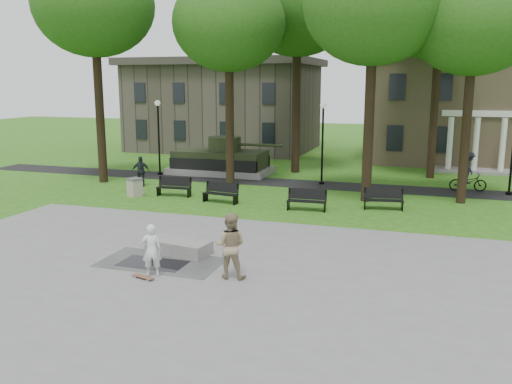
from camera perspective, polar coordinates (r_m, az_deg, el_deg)
ground at (r=20.33m, az=-1.31°, el=-5.18°), size 120.00×120.00×0.00m
plaza at (r=15.95m, az=-7.35°, el=-10.01°), size 22.00×16.00×0.02m
footpath at (r=31.59m, az=5.91°, el=0.80°), size 44.00×2.60×0.01m
building_right at (r=44.53m, az=22.85°, el=8.69°), size 17.00×12.00×8.60m
building_left at (r=48.20m, az=-3.27°, el=8.81°), size 15.00×10.00×7.20m
tree_0 at (r=33.28m, az=-16.71°, el=18.28°), size 6.80×6.80×12.97m
tree_1 at (r=31.04m, az=-2.88°, el=17.25°), size 6.20×6.20×11.63m
tree_2 at (r=27.26m, az=12.28°, el=18.59°), size 6.60×6.60×12.16m
tree_3 at (r=28.05m, az=22.01°, el=16.35°), size 6.00×6.00×11.19m
tree_4 at (r=35.69m, az=4.39°, el=18.80°), size 7.20×7.20×13.50m
tree_5 at (r=35.08m, az=18.85°, el=17.18°), size 6.40×6.40×12.44m
lamp_left at (r=34.94m, az=-10.22°, el=6.32°), size 0.36×0.36×4.73m
lamp_mid at (r=31.39m, az=7.03°, el=5.85°), size 0.36×0.36×4.73m
tank_monument at (r=35.20m, az=-3.70°, el=3.34°), size 7.45×3.40×2.40m
puddle at (r=18.13m, az=-10.81°, el=-7.40°), size 2.20×1.20×0.00m
concrete_block at (r=19.00m, az=-8.12°, el=-5.72°), size 2.33×1.33×0.45m
skateboard at (r=16.85m, az=-11.80°, el=-8.80°), size 0.80×0.41×0.07m
skateboarder at (r=16.77m, az=-10.93°, el=-6.04°), size 0.70×0.60×1.64m
friend_watching at (r=16.32m, az=-2.73°, el=-5.66°), size 1.05×0.86×2.00m
pedestrian_walker at (r=31.51m, az=-12.06°, el=2.16°), size 1.09×0.79×1.72m
cyclist at (r=31.52m, az=21.46°, el=1.65°), size 2.04×1.19×2.16m
park_bench_0 at (r=28.48m, az=-8.57°, el=0.62°), size 1.83×0.64×1.00m
park_bench_1 at (r=26.67m, az=-3.71°, el=-0.01°), size 1.84×0.75×1.00m
park_bench_2 at (r=25.08m, az=5.40°, el=-0.78°), size 1.82×0.63×1.00m
park_bench_3 at (r=25.86m, az=13.31°, el=-0.67°), size 1.85×0.79×1.00m
trash_bin at (r=28.75m, az=-12.65°, el=0.49°), size 0.88×0.88×0.96m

